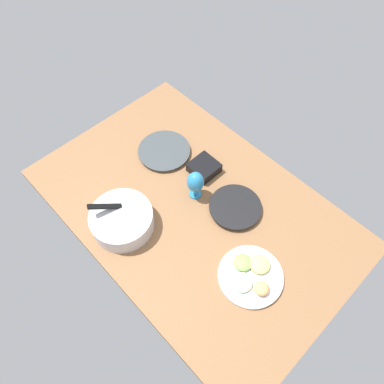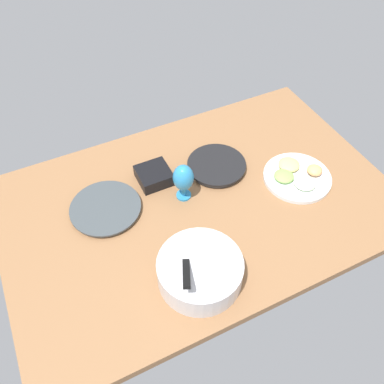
{
  "view_description": "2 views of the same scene",
  "coord_description": "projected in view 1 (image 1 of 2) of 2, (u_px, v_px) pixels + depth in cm",
  "views": [
    {
      "loc": [
        -65.93,
        64.26,
        155.06
      ],
      "look_at": [
        3.68,
        -2.43,
        6.64
      ],
      "focal_mm": 33.49,
      "sensor_mm": 36.0,
      "label": 1
    },
    {
      "loc": [
        50.01,
        95.54,
        129.81
      ],
      "look_at": [
        3.02,
        -0.84,
        6.64
      ],
      "focal_mm": 37.98,
      "sensor_mm": 36.0,
      "label": 2
    }
  ],
  "objects": [
    {
      "name": "square_bowl_black",
      "position": [
        204.0,
        167.0,
        1.9
      ],
      "size": [
        13.77,
        13.77,
        5.66
      ],
      "color": "black",
      "rests_on": "ground_plane"
    },
    {
      "name": "hurricane_glass_blue",
      "position": [
        195.0,
        183.0,
        1.75
      ],
      "size": [
        8.59,
        8.59,
        17.39
      ],
      "color": "#2B84BE",
      "rests_on": "ground_plane"
    },
    {
      "name": "mixing_bowl",
      "position": [
        122.0,
        220.0,
        1.7
      ],
      "size": [
        30.09,
        30.09,
        17.72
      ],
      "color": "silver",
      "rests_on": "ground_plane"
    },
    {
      "name": "dinner_plate_left",
      "position": [
        235.0,
        207.0,
        1.78
      ],
      "size": [
        26.17,
        26.17,
        2.95
      ],
      "color": "#4C4C51",
      "rests_on": "ground_plane"
    },
    {
      "name": "dinner_plate_right",
      "position": [
        164.0,
        151.0,
        1.98
      ],
      "size": [
        28.92,
        28.92,
        2.32
      ],
      "color": "silver",
      "rests_on": "ground_plane"
    },
    {
      "name": "ground_plane",
      "position": [
        194.0,
        208.0,
        1.82
      ],
      "size": [
        160.0,
        104.0,
        4.0
      ],
      "primitive_type": "cube",
      "color": "#8C603D"
    },
    {
      "name": "fruit_platter",
      "position": [
        251.0,
        275.0,
        1.59
      ],
      "size": [
        29.31,
        29.31,
        5.59
      ],
      "color": "silver",
      "rests_on": "ground_plane"
    }
  ]
}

